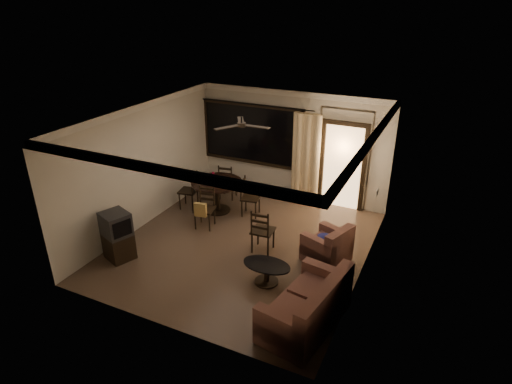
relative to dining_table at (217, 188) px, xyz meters
The scene contains 12 objects.
ground 1.86m from the dining_table, 42.04° to the right, with size 5.50×5.50×0.00m, color #7F6651.
room_shell 2.33m from the dining_table, 17.53° to the left, with size 5.50×6.70×5.50m.
dining_table is the anchor object (origin of this frame).
dining_chair_west 0.82m from the dining_table, 168.64° to the right, with size 0.49×0.49×0.95m.
dining_chair_east 0.90m from the dining_table, 10.01° to the left, with size 0.49×0.49×0.95m.
dining_chair_south 0.91m from the dining_table, 80.01° to the right, with size 0.49×0.53×0.95m.
dining_chair_north 0.85m from the dining_table, 100.19° to the left, with size 0.49×0.49×0.95m.
tv_cabinet 2.78m from the dining_table, 105.58° to the right, with size 0.66×0.63×1.02m.
sofa 4.48m from the dining_table, 41.16° to the right, with size 1.15×1.79×0.89m.
armchair 3.28m from the dining_table, 17.56° to the right, with size 0.99×0.99×0.78m.
coffee_table 3.17m from the dining_table, 43.40° to the right, with size 0.91×0.55×0.40m.
side_chair 2.15m from the dining_table, 34.06° to the right, with size 0.47×0.47×0.98m.
Camera 1 is at (3.61, -6.99, 4.86)m, focal length 30.00 mm.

